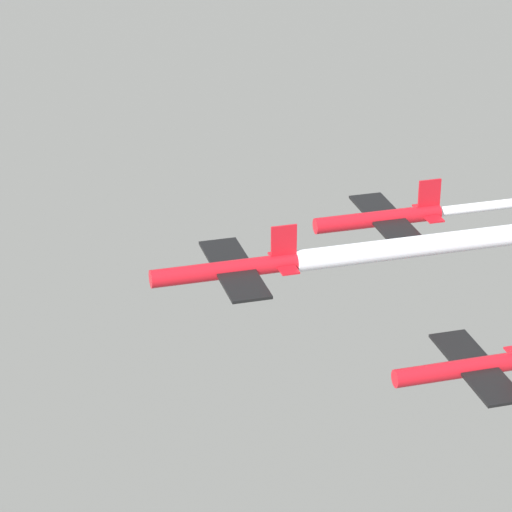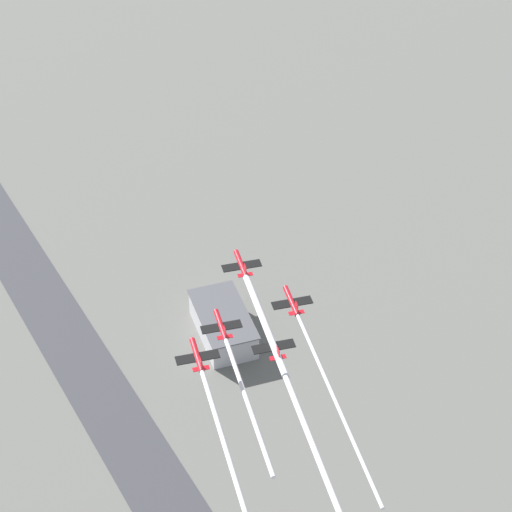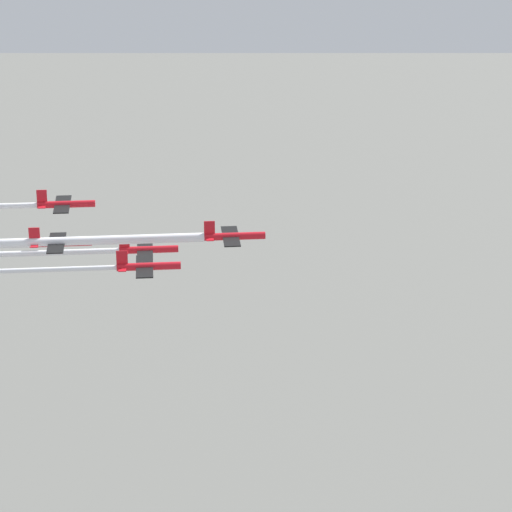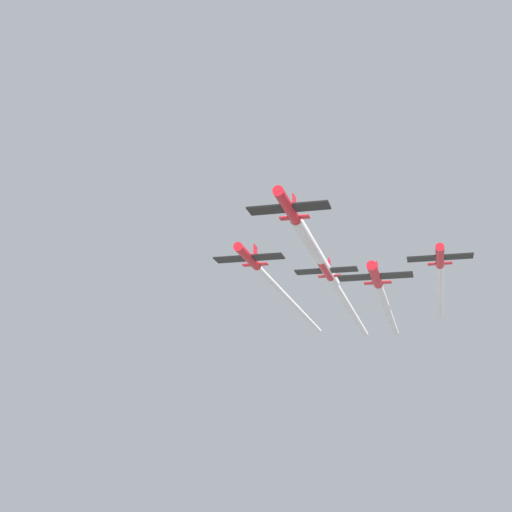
# 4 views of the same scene
# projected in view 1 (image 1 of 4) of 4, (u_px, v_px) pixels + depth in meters

# --- Properties ---
(jet_0) EXTENTS (9.23, 8.71, 3.08)m
(jet_0) POSITION_uv_depth(u_px,v_px,m) (230.00, 269.00, 73.80)
(jet_0) COLOR red
(jet_1) EXTENTS (9.23, 8.71, 3.08)m
(jet_1) POSITION_uv_depth(u_px,v_px,m) (472.00, 367.00, 72.35)
(jet_1) COLOR red
(jet_2) EXTENTS (9.23, 8.71, 3.08)m
(jet_2) POSITION_uv_depth(u_px,v_px,m) (383.00, 218.00, 84.15)
(jet_2) COLOR red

